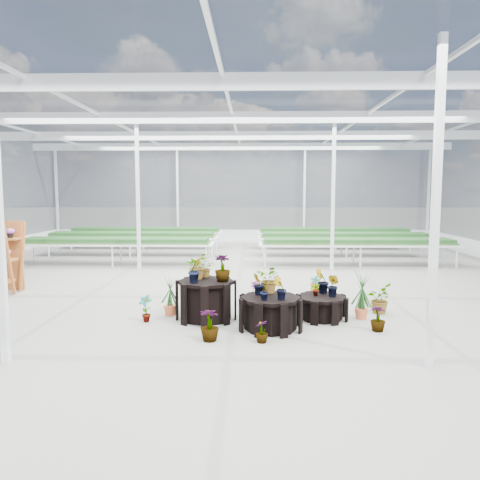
{
  "coord_description": "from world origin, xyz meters",
  "views": [
    {
      "loc": [
        0.51,
        -10.39,
        2.45
      ],
      "look_at": [
        0.24,
        0.55,
        1.3
      ],
      "focal_mm": 35.0,
      "sensor_mm": 36.0,
      "label": 1
    }
  ],
  "objects": [
    {
      "name": "ground_plane",
      "position": [
        0.0,
        0.0,
        0.0
      ],
      "size": [
        24.0,
        24.0,
        0.0
      ],
      "primitive_type": "plane",
      "color": "gray",
      "rests_on": "ground"
    },
    {
      "name": "nursery_benches",
      "position": [
        0.0,
        7.2,
        0.42
      ],
      "size": [
        16.0,
        7.0,
        0.84
      ],
      "primitive_type": null,
      "color": "silver",
      "rests_on": "ground"
    },
    {
      "name": "plinth_tall",
      "position": [
        -0.35,
        -1.67,
        0.38
      ],
      "size": [
        1.16,
        1.16,
        0.76
      ],
      "primitive_type": "cylinder",
      "rotation": [
        0.0,
        0.0,
        0.05
      ],
      "color": "black",
      "rests_on": "ground"
    },
    {
      "name": "greenhouse_shell",
      "position": [
        0.0,
        0.0,
        2.25
      ],
      "size": [
        18.0,
        24.0,
        4.5
      ],
      "primitive_type": null,
      "color": "white",
      "rests_on": "ground"
    },
    {
      "name": "nursery_plants",
      "position": [
        0.75,
        -1.46,
        0.53
      ],
      "size": [
        5.02,
        2.76,
        1.28
      ],
      "color": "#1C441C",
      "rests_on": "ground"
    },
    {
      "name": "steel_frame",
      "position": [
        0.0,
        0.0,
        2.25
      ],
      "size": [
        18.0,
        24.0,
        4.5
      ],
      "primitive_type": null,
      "color": "silver",
      "rests_on": "ground"
    },
    {
      "name": "plinth_low",
      "position": [
        1.85,
        -1.57,
        0.22
      ],
      "size": [
        1.28,
        1.28,
        0.44
      ],
      "primitive_type": "cylinder",
      "rotation": [
        0.0,
        0.0,
        0.39
      ],
      "color": "black",
      "rests_on": "ground"
    },
    {
      "name": "plinth_mid",
      "position": [
        0.85,
        -2.27,
        0.29
      ],
      "size": [
        1.45,
        1.45,
        0.59
      ],
      "primitive_type": "cylinder",
      "rotation": [
        0.0,
        0.0,
        0.38
      ],
      "color": "black",
      "rests_on": "ground"
    }
  ]
}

